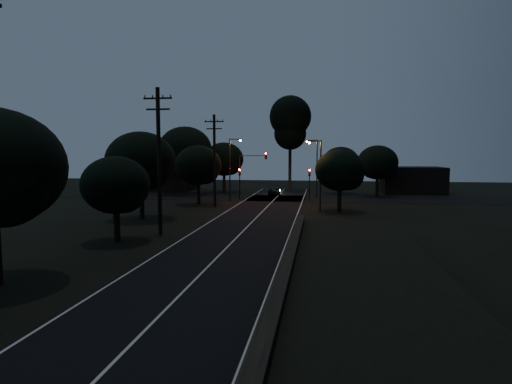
% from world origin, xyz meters
% --- Properties ---
extents(ground, '(160.00, 160.00, 0.00)m').
position_xyz_m(ground, '(0.00, 0.00, 0.00)').
color(ground, black).
extents(road_surface, '(60.00, 70.00, 0.03)m').
position_xyz_m(road_surface, '(0.00, 31.12, 0.01)').
color(road_surface, black).
rests_on(road_surface, ground).
extents(retaining_wall, '(6.93, 26.00, 1.60)m').
position_xyz_m(retaining_wall, '(7.74, 3.00, 0.62)').
color(retaining_wall, black).
rests_on(retaining_wall, ground).
extents(utility_pole_mid, '(2.20, 0.30, 11.00)m').
position_xyz_m(utility_pole_mid, '(-6.00, 15.00, 5.74)').
color(utility_pole_mid, black).
rests_on(utility_pole_mid, ground).
extents(utility_pole_far, '(2.20, 0.30, 10.50)m').
position_xyz_m(utility_pole_far, '(-6.00, 32.00, 5.48)').
color(utility_pole_far, black).
rests_on(utility_pole_far, ground).
extents(tree_left_b, '(4.69, 4.69, 5.96)m').
position_xyz_m(tree_left_b, '(-7.83, 11.91, 3.86)').
color(tree_left_b, black).
rests_on(tree_left_b, ground).
extents(tree_left_c, '(6.45, 6.45, 8.15)m').
position_xyz_m(tree_left_c, '(-10.27, 21.87, 5.27)').
color(tree_left_c, black).
rests_on(tree_left_c, ground).
extents(tree_left_d, '(5.57, 5.57, 7.07)m').
position_xyz_m(tree_left_d, '(-8.30, 33.89, 4.58)').
color(tree_left_d, black).
rests_on(tree_left_d, ground).
extents(tree_far_nw, '(6.16, 6.16, 7.80)m').
position_xyz_m(tree_far_nw, '(-8.78, 49.88, 5.05)').
color(tree_far_nw, black).
rests_on(tree_far_nw, ground).
extents(tree_far_w, '(7.90, 7.90, 10.08)m').
position_xyz_m(tree_far_w, '(-13.72, 45.84, 6.55)').
color(tree_far_w, black).
rests_on(tree_far_w, ground).
extents(tree_far_ne, '(5.60, 5.60, 7.08)m').
position_xyz_m(tree_far_ne, '(9.20, 49.89, 4.58)').
color(tree_far_ne, black).
rests_on(tree_far_ne, ground).
extents(tree_far_e, '(5.71, 5.71, 7.24)m').
position_xyz_m(tree_far_e, '(14.20, 46.88, 4.69)').
color(tree_far_e, black).
rests_on(tree_far_e, ground).
extents(tree_right_a, '(5.16, 5.16, 6.56)m').
position_xyz_m(tree_right_a, '(8.18, 29.90, 4.25)').
color(tree_right_a, black).
rests_on(tree_right_a, ground).
extents(tall_pine, '(6.81, 6.81, 15.49)m').
position_xyz_m(tall_pine, '(1.00, 55.00, 11.17)').
color(tall_pine, black).
rests_on(tall_pine, ground).
extents(building_left, '(10.00, 8.00, 4.40)m').
position_xyz_m(building_left, '(-20.00, 52.00, 2.20)').
color(building_left, black).
rests_on(building_left, ground).
extents(building_right, '(9.00, 7.00, 4.00)m').
position_xyz_m(building_right, '(20.00, 53.00, 2.00)').
color(building_right, black).
rests_on(building_right, ground).
extents(signal_left, '(0.28, 0.35, 4.10)m').
position_xyz_m(signal_left, '(-4.60, 39.99, 2.84)').
color(signal_left, black).
rests_on(signal_left, ground).
extents(signal_right, '(0.28, 0.35, 4.10)m').
position_xyz_m(signal_right, '(4.60, 39.99, 2.84)').
color(signal_right, black).
rests_on(signal_right, ground).
extents(signal_mast, '(3.70, 0.35, 6.25)m').
position_xyz_m(signal_mast, '(-2.91, 39.99, 4.34)').
color(signal_mast, black).
rests_on(signal_mast, ground).
extents(streetlight_a, '(1.66, 0.26, 8.00)m').
position_xyz_m(streetlight_a, '(-5.31, 38.00, 4.64)').
color(streetlight_a, black).
rests_on(streetlight_a, ground).
extents(streetlight_b, '(1.66, 0.26, 8.00)m').
position_xyz_m(streetlight_b, '(5.31, 44.00, 4.64)').
color(streetlight_b, black).
rests_on(streetlight_b, ground).
extents(streetlight_c, '(1.46, 0.26, 7.50)m').
position_xyz_m(streetlight_c, '(5.83, 30.00, 4.35)').
color(streetlight_c, black).
rests_on(streetlight_c, ground).
extents(car, '(1.63, 3.64, 1.22)m').
position_xyz_m(car, '(-0.65, 46.00, 0.61)').
color(car, black).
rests_on(car, ground).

